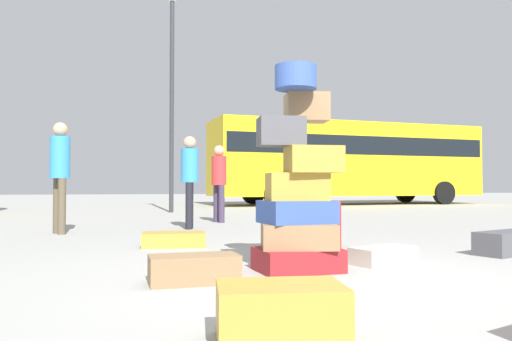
# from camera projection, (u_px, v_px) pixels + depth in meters

# --- Properties ---
(ground_plane) EXTENTS (80.00, 80.00, 0.00)m
(ground_plane) POSITION_uv_depth(u_px,v_px,m) (322.00, 281.00, 3.92)
(ground_plane) COLOR #9E9E99
(suitcase_tower) EXTENTS (0.75, 0.69, 1.80)m
(suitcase_tower) POSITION_uv_depth(u_px,v_px,m) (298.00, 191.00, 4.43)
(suitcase_tower) COLOR maroon
(suitcase_tower) RESTS_ON ground
(suitcase_maroon_foreground_near) EXTENTS (0.33, 0.40, 0.57)m
(suitcase_maroon_foreground_near) POSITION_uv_depth(u_px,v_px,m) (323.00, 224.00, 6.00)
(suitcase_maroon_foreground_near) COLOR maroon
(suitcase_maroon_foreground_near) RESTS_ON ground
(suitcase_cream_left_side) EXTENTS (0.71, 0.52, 0.16)m
(suitcase_cream_left_side) POSITION_uv_depth(u_px,v_px,m) (383.00, 255.00, 4.77)
(suitcase_cream_left_side) COLOR beige
(suitcase_cream_left_side) RESTS_ON ground
(suitcase_charcoal_right_side) EXTENTS (0.84, 0.59, 0.25)m
(suitcase_charcoal_right_side) POSITION_uv_depth(u_px,v_px,m) (507.00, 243.00, 5.42)
(suitcase_charcoal_right_side) COLOR #4C4C51
(suitcase_charcoal_right_side) RESTS_ON ground
(suitcase_brown_behind_tower) EXTENTS (0.69, 0.36, 0.21)m
(suitcase_brown_behind_tower) POSITION_uv_depth(u_px,v_px,m) (194.00, 269.00, 3.83)
(suitcase_brown_behind_tower) COLOR olive
(suitcase_brown_behind_tower) RESTS_ON ground
(suitcase_tan_upright_blue) EXTENTS (0.64, 0.47, 0.27)m
(suitcase_tan_upright_blue) POSITION_uv_depth(u_px,v_px,m) (281.00, 313.00, 2.39)
(suitcase_tan_upright_blue) COLOR #B28C33
(suitcase_tan_upright_blue) RESTS_ON ground
(suitcase_tan_foreground_far) EXTENTS (0.79, 0.49, 0.17)m
(suitcase_tan_foreground_far) POSITION_uv_depth(u_px,v_px,m) (174.00, 239.00, 6.12)
(suitcase_tan_foreground_far) COLOR #B28C33
(suitcase_tan_foreground_far) RESTS_ON ground
(person_bearded_onlooker) EXTENTS (0.30, 0.32, 1.72)m
(person_bearded_onlooker) POSITION_uv_depth(u_px,v_px,m) (60.00, 167.00, 7.74)
(person_bearded_onlooker) COLOR brown
(person_bearded_onlooker) RESTS_ON ground
(person_tourist_with_camera) EXTENTS (0.30, 0.33, 1.55)m
(person_tourist_with_camera) POSITION_uv_depth(u_px,v_px,m) (219.00, 177.00, 10.15)
(person_tourist_with_camera) COLOR #3F334C
(person_tourist_with_camera) RESTS_ON ground
(person_passerby_in_red) EXTENTS (0.30, 0.34, 1.59)m
(person_passerby_in_red) POSITION_uv_depth(u_px,v_px,m) (190.00, 173.00, 8.66)
(person_passerby_in_red) COLOR black
(person_passerby_in_red) RESTS_ON ground
(parked_bus) EXTENTS (11.11, 3.57, 3.15)m
(parked_bus) POSITION_uv_depth(u_px,v_px,m) (348.00, 158.00, 19.88)
(parked_bus) COLOR yellow
(parked_bus) RESTS_ON ground
(lamp_post) EXTENTS (0.36, 0.36, 6.24)m
(lamp_post) POSITION_uv_depth(u_px,v_px,m) (172.00, 66.00, 13.99)
(lamp_post) COLOR #333338
(lamp_post) RESTS_ON ground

